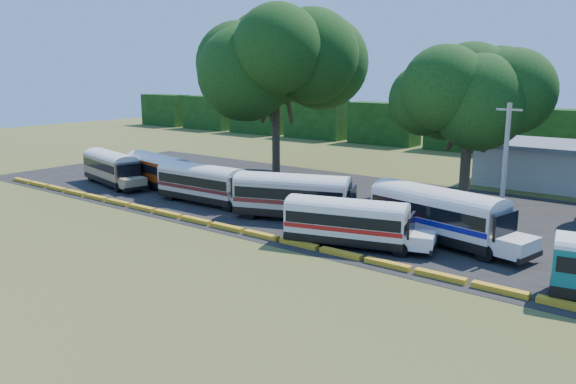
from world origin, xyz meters
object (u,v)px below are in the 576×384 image
Objects in this scene: bus_red at (159,169)px; bus_white_red at (349,220)px; bus_beige at (112,166)px; tree_west at (276,59)px; bus_cream_west at (204,181)px.

bus_red is 23.23m from bus_white_red.
bus_red reaches higher than bus_white_red.
bus_beige is 1.06× the size of bus_white_red.
tree_west is (4.05, 11.91, 9.84)m from bus_red.
tree_west is (8.66, 13.63, 9.83)m from bus_beige.
bus_beige is at bearing -148.40° from bus_red.
bus_cream_west is 17.15m from tree_west.
bus_red is at bearing 165.83° from bus_cream_west.
bus_red is 1.05× the size of bus_white_red.
bus_red is (4.61, 1.71, -0.01)m from bus_beige.
tree_west is (-3.52, 13.60, 9.84)m from bus_cream_west.
bus_red is 0.60× the size of tree_west.
bus_cream_west is (12.18, 0.02, -0.01)m from bus_beige.
bus_white_red is (22.82, -4.34, -0.11)m from bus_red.
bus_cream_west is at bearing 13.25° from bus_beige.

